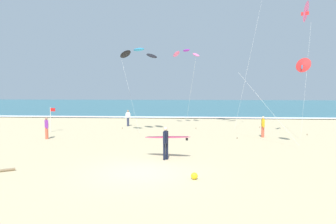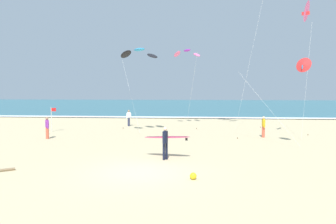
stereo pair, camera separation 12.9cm
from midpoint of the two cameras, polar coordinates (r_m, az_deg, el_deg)
ground_plane at (r=13.47m, az=-5.56°, el=-11.28°), size 160.00×160.00×0.00m
ocean_water at (r=67.21m, az=2.23°, el=1.35°), size 160.00×60.00×0.08m
shoreline_foam at (r=37.61m, az=0.74°, el=-1.00°), size 160.00×1.79×0.01m
surfer_lead at (r=15.56m, az=-0.53°, el=-5.16°), size 2.53×1.08×1.71m
kite_arc_violet_mid at (r=29.62m, az=3.38°, el=11.13°), size 2.84×3.37×7.47m
kite_delta_rose_far at (r=23.79m, az=24.50°, el=16.96°), size 1.86×3.00×9.70m
kite_delta_scarlet_high at (r=19.95m, az=24.07°, el=8.12°), size 3.81×3.73×5.55m
kite_arc_cobalt_low at (r=24.22m, az=-5.74°, el=11.07°), size 3.76×4.61×6.84m
bystander_white_top at (r=29.48m, az=-7.76°, el=-1.12°), size 0.44×0.32×1.59m
bystander_purple_top at (r=23.49m, az=-22.28°, el=-2.82°), size 0.35×0.40×1.59m
bystander_yellow_top at (r=23.58m, az=17.48°, el=-2.67°), size 0.22×0.50×1.59m
lifeguard_flag at (r=27.04m, az=-21.50°, el=-0.92°), size 0.45×0.05×2.10m
beach_ball at (r=12.35m, az=4.73°, el=-12.05°), size 0.28×0.28×0.28m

